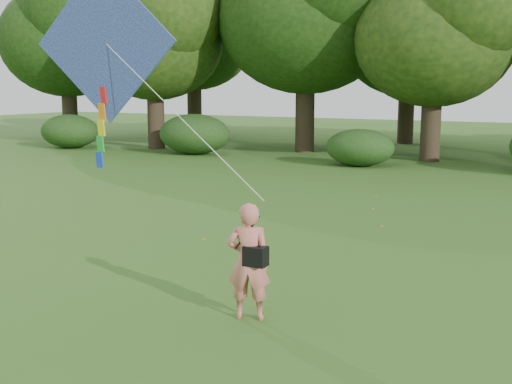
% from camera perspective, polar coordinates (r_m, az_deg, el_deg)
% --- Properties ---
extents(ground, '(100.00, 100.00, 0.00)m').
position_cam_1_polar(ground, '(8.12, -3.27, -12.92)').
color(ground, '#265114').
rests_on(ground, ground).
extents(man_kite_flyer, '(0.67, 0.55, 1.58)m').
position_cam_1_polar(man_kite_flyer, '(8.52, -0.65, -6.18)').
color(man_kite_flyer, '#CF7061').
rests_on(man_kite_flyer, ground).
extents(crossbody_bag, '(0.43, 0.20, 0.67)m').
position_cam_1_polar(crossbody_bag, '(8.41, -0.05, -5.65)').
color(crossbody_bag, black).
rests_on(crossbody_bag, ground).
extents(flying_kite, '(4.43, 0.95, 3.36)m').
position_cam_1_polar(flying_kite, '(10.49, -13.27, 12.57)').
color(flying_kite, '#24609F').
rests_on(flying_kite, ground).
extents(shrub_band, '(39.15, 3.22, 1.88)m').
position_cam_1_polar(shrub_band, '(24.56, 16.89, 3.89)').
color(shrub_band, '#264919').
rests_on(shrub_band, ground).
extents(fallen_leaves, '(11.48, 10.83, 0.01)m').
position_cam_1_polar(fallen_leaves, '(12.61, 12.35, -4.89)').
color(fallen_leaves, olive).
rests_on(fallen_leaves, ground).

